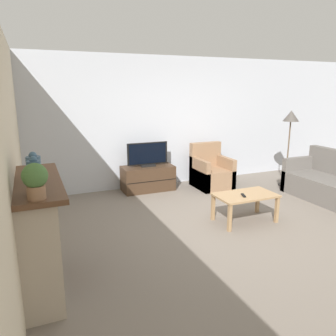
{
  "coord_description": "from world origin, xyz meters",
  "views": [
    {
      "loc": [
        -2.7,
        -3.9,
        2.03
      ],
      "look_at": [
        -0.79,
        0.6,
        0.85
      ],
      "focal_mm": 35.0,
      "sensor_mm": 36.0,
      "label": 1
    }
  ],
  "objects_px": {
    "floor_lamp": "(291,121)",
    "armchair": "(211,173)",
    "mantel_clock": "(34,169)",
    "fireplace": "(39,233)",
    "remote": "(243,195)",
    "mantel_vase_left": "(35,176)",
    "mantel_vase_centre_left": "(34,169)",
    "tv_stand": "(148,178)",
    "potted_plant": "(35,179)",
    "tv": "(148,155)",
    "coffee_table": "(245,198)"
  },
  "relations": [
    {
      "from": "fireplace",
      "to": "mantel_clock",
      "type": "xyz_separation_m",
      "value": [
        0.02,
        0.15,
        0.64
      ]
    },
    {
      "from": "mantel_clock",
      "to": "fireplace",
      "type": "bearing_deg",
      "value": -96.78
    },
    {
      "from": "mantel_vase_left",
      "to": "remote",
      "type": "distance_m",
      "value": 3.18
    },
    {
      "from": "fireplace",
      "to": "mantel_vase_left",
      "type": "height_order",
      "value": "mantel_vase_left"
    },
    {
      "from": "mantel_vase_left",
      "to": "coffee_table",
      "type": "height_order",
      "value": "mantel_vase_left"
    },
    {
      "from": "mantel_clock",
      "to": "coffee_table",
      "type": "bearing_deg",
      "value": 8.23
    },
    {
      "from": "mantel_vase_left",
      "to": "mantel_clock",
      "type": "distance_m",
      "value": 0.6
    },
    {
      "from": "coffee_table",
      "to": "fireplace",
      "type": "bearing_deg",
      "value": -169.07
    },
    {
      "from": "fireplace",
      "to": "tv",
      "type": "xyz_separation_m",
      "value": [
        2.15,
        2.71,
        0.15
      ]
    },
    {
      "from": "mantel_vase_left",
      "to": "mantel_clock",
      "type": "bearing_deg",
      "value": 89.93
    },
    {
      "from": "fireplace",
      "to": "mantel_vase_left",
      "type": "bearing_deg",
      "value": -87.83
    },
    {
      "from": "fireplace",
      "to": "mantel_vase_centre_left",
      "type": "distance_m",
      "value": 0.72
    },
    {
      "from": "mantel_vase_centre_left",
      "to": "potted_plant",
      "type": "relative_size",
      "value": 1.01
    },
    {
      "from": "fireplace",
      "to": "remote",
      "type": "bearing_deg",
      "value": 10.12
    },
    {
      "from": "mantel_vase_centre_left",
      "to": "tv_stand",
      "type": "xyz_separation_m",
      "value": [
        2.14,
        2.83,
        -1.04
      ]
    },
    {
      "from": "fireplace",
      "to": "potted_plant",
      "type": "height_order",
      "value": "potted_plant"
    },
    {
      "from": "coffee_table",
      "to": "potted_plant",
      "type": "bearing_deg",
      "value": -157.96
    },
    {
      "from": "tv",
      "to": "remote",
      "type": "bearing_deg",
      "value": -70.64
    },
    {
      "from": "armchair",
      "to": "mantel_clock",
      "type": "bearing_deg",
      "value": -146.6
    },
    {
      "from": "tv_stand",
      "to": "remote",
      "type": "distance_m",
      "value": 2.33
    },
    {
      "from": "mantel_clock",
      "to": "mantel_vase_left",
      "type": "bearing_deg",
      "value": -90.07
    },
    {
      "from": "potted_plant",
      "to": "floor_lamp",
      "type": "distance_m",
      "value": 5.61
    },
    {
      "from": "fireplace",
      "to": "tv",
      "type": "relative_size",
      "value": 1.76
    },
    {
      "from": "fireplace",
      "to": "mantel_vase_centre_left",
      "type": "xyz_separation_m",
      "value": [
        0.02,
        -0.11,
        0.71
      ]
    },
    {
      "from": "mantel_vase_centre_left",
      "to": "tv",
      "type": "bearing_deg",
      "value": 52.88
    },
    {
      "from": "mantel_vase_left",
      "to": "mantel_vase_centre_left",
      "type": "distance_m",
      "value": 0.33
    },
    {
      "from": "mantel_vase_centre_left",
      "to": "armchair",
      "type": "xyz_separation_m",
      "value": [
        3.45,
        2.54,
        -1.0
      ]
    },
    {
      "from": "potted_plant",
      "to": "tv_stand",
      "type": "relative_size",
      "value": 0.29
    },
    {
      "from": "floor_lamp",
      "to": "armchair",
      "type": "bearing_deg",
      "value": 161.11
    },
    {
      "from": "mantel_vase_centre_left",
      "to": "remote",
      "type": "xyz_separation_m",
      "value": [
        2.91,
        0.63,
        -0.84
      ]
    },
    {
      "from": "tv",
      "to": "mantel_clock",
      "type": "bearing_deg",
      "value": -129.79
    },
    {
      "from": "mantel_vase_centre_left",
      "to": "mantel_clock",
      "type": "height_order",
      "value": "mantel_vase_centre_left"
    },
    {
      "from": "mantel_vase_centre_left",
      "to": "remote",
      "type": "height_order",
      "value": "mantel_vase_centre_left"
    },
    {
      "from": "mantel_clock",
      "to": "tv",
      "type": "relative_size",
      "value": 0.18
    },
    {
      "from": "remote",
      "to": "fireplace",
      "type": "bearing_deg",
      "value": -149.81
    },
    {
      "from": "armchair",
      "to": "remote",
      "type": "xyz_separation_m",
      "value": [
        -0.55,
        -1.9,
        0.16
      ]
    },
    {
      "from": "mantel_vase_centre_left",
      "to": "floor_lamp",
      "type": "relative_size",
      "value": 0.19
    },
    {
      "from": "fireplace",
      "to": "mantel_vase_centre_left",
      "type": "relative_size",
      "value": 4.84
    },
    {
      "from": "mantel_vase_left",
      "to": "remote",
      "type": "height_order",
      "value": "mantel_vase_left"
    },
    {
      "from": "tv",
      "to": "coffee_table",
      "type": "bearing_deg",
      "value": -68.24
    },
    {
      "from": "tv_stand",
      "to": "armchair",
      "type": "xyz_separation_m",
      "value": [
        1.32,
        -0.29,
        0.04
      ]
    },
    {
      "from": "potted_plant",
      "to": "remote",
      "type": "relative_size",
      "value": 1.96
    },
    {
      "from": "potted_plant",
      "to": "armchair",
      "type": "relative_size",
      "value": 0.33
    },
    {
      "from": "fireplace",
      "to": "tv",
      "type": "distance_m",
      "value": 3.47
    },
    {
      "from": "mantel_vase_left",
      "to": "potted_plant",
      "type": "bearing_deg",
      "value": -90.0
    },
    {
      "from": "mantel_vase_centre_left",
      "to": "potted_plant",
      "type": "xyz_separation_m",
      "value": [
        0.0,
        -0.52,
        0.03
      ]
    },
    {
      "from": "mantel_vase_centre_left",
      "to": "floor_lamp",
      "type": "bearing_deg",
      "value": 21.81
    },
    {
      "from": "tv",
      "to": "remote",
      "type": "height_order",
      "value": "tv"
    },
    {
      "from": "potted_plant",
      "to": "armchair",
      "type": "bearing_deg",
      "value": 41.49
    },
    {
      "from": "tv_stand",
      "to": "floor_lamp",
      "type": "bearing_deg",
      "value": -15.98
    }
  ]
}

